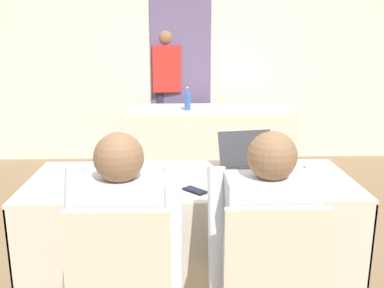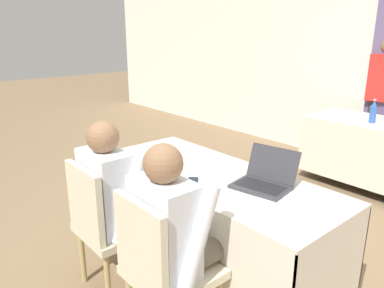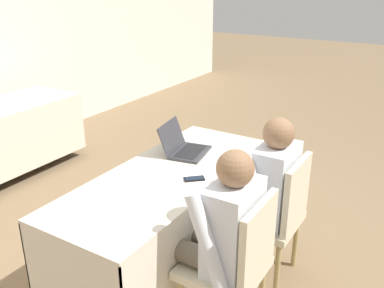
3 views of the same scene
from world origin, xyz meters
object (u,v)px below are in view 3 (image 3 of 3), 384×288
cell_phone (194,179)px  person_checkered_shirt (220,232)px  person_white_shirt (263,188)px  chair_near_right (276,213)px  laptop (185,147)px  chair_near_left (236,262)px

cell_phone → person_checkered_shirt: size_ratio=0.12×
person_checkered_shirt → person_white_shirt: size_ratio=1.00×
person_checkered_shirt → person_white_shirt: bearing=-180.0°
chair_near_right → person_white_shirt: 0.19m
laptop → chair_near_right: bearing=-104.1°
chair_near_left → chair_near_right: size_ratio=1.00×
chair_near_right → person_checkered_shirt: person_checkered_shirt is taller
cell_phone → person_checkered_shirt: person_checkered_shirt is taller
chair_near_left → person_checkered_shirt: size_ratio=0.78×
cell_phone → person_white_shirt: 0.47m
person_white_shirt → cell_phone: bearing=-51.4°
cell_phone → chair_near_left: chair_near_left is taller
laptop → person_white_shirt: person_white_shirt is taller
chair_near_left → person_white_shirt: size_ratio=0.78×
cell_phone → chair_near_left: (-0.32, -0.46, -0.26)m
person_white_shirt → person_checkered_shirt: bearing=0.0°
laptop → cell_phone: laptop is taller
cell_phone → person_white_shirt: person_white_shirt is taller
person_white_shirt → laptop: bearing=-94.4°
chair_near_right → person_checkered_shirt: 0.64m
chair_near_right → person_checkered_shirt: bearing=-9.6°
chair_near_left → chair_near_right: 0.61m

